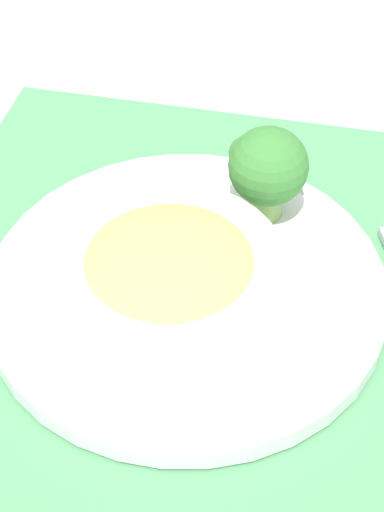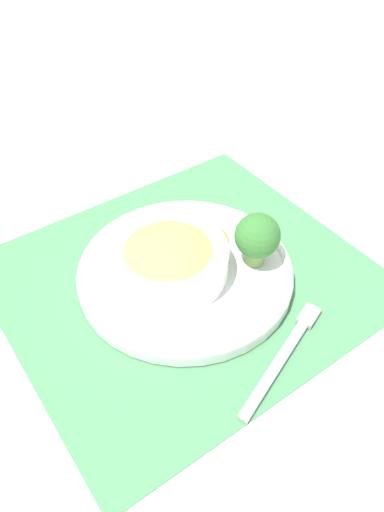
# 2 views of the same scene
# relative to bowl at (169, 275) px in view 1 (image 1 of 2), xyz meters

# --- Properties ---
(ground_plane) EXTENTS (4.00, 4.00, 0.00)m
(ground_plane) POSITION_rel_bowl_xyz_m (0.01, 0.02, -0.05)
(ground_plane) COLOR white
(placemat) EXTENTS (0.47, 0.51, 0.00)m
(placemat) POSITION_rel_bowl_xyz_m (0.01, 0.02, -0.04)
(placemat) COLOR #4C8C59
(placemat) RESTS_ON ground_plane
(plate) EXTENTS (0.29, 0.29, 0.02)m
(plate) POSITION_rel_bowl_xyz_m (0.01, 0.02, -0.03)
(plate) COLOR white
(plate) RESTS_ON placemat
(bowl) EXTENTS (0.16, 0.16, 0.05)m
(bowl) POSITION_rel_bowl_xyz_m (0.00, 0.00, 0.00)
(bowl) COLOR white
(bowl) RESTS_ON plate
(broccoli_floret) EXTENTS (0.06, 0.06, 0.08)m
(broccoli_floret) POSITION_rel_bowl_xyz_m (0.06, 0.10, 0.02)
(broccoli_floret) COLOR #759E51
(broccoli_floret) RESTS_ON plate
(carrot_slice_near) EXTENTS (0.04, 0.04, 0.01)m
(carrot_slice_near) POSITION_rel_bowl_xyz_m (-0.01, 0.08, -0.02)
(carrot_slice_near) COLOR orange
(carrot_slice_near) RESTS_ON plate
(carrot_slice_middle) EXTENTS (0.04, 0.04, 0.01)m
(carrot_slice_middle) POSITION_rel_bowl_xyz_m (-0.03, 0.08, -0.02)
(carrot_slice_middle) COLOR orange
(carrot_slice_middle) RESTS_ON plate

